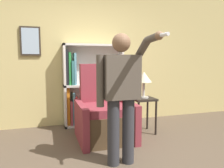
{
  "coord_description": "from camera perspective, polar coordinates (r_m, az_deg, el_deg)",
  "views": [
    {
      "loc": [
        -0.83,
        -2.36,
        1.31
      ],
      "look_at": [
        0.06,
        0.55,
        0.96
      ],
      "focal_mm": 35.0,
      "sensor_mm": 36.0,
      "label": 1
    }
  ],
  "objects": [
    {
      "name": "person_standing",
      "position": [
        2.65,
        2.44,
        -1.81
      ],
      "size": [
        0.58,
        0.78,
        1.62
      ],
      "color": "#2D2D33",
      "rests_on": "ground_plane"
    },
    {
      "name": "wall_back",
      "position": [
        4.47,
        -6.49,
        7.62
      ],
      "size": [
        8.0,
        0.11,
        2.8
      ],
      "color": "tan",
      "rests_on": "ground_plane"
    },
    {
      "name": "ground_plane",
      "position": [
        2.83,
        2.2,
        -21.15
      ],
      "size": [
        14.0,
        14.0,
        0.0
      ],
      "primitive_type": "plane",
      "color": "brown"
    },
    {
      "name": "table_lamp",
      "position": [
        3.85,
        8.3,
        1.49
      ],
      "size": [
        0.28,
        0.28,
        0.46
      ],
      "color": "#B7B2A8",
      "rests_on": "side_table"
    },
    {
      "name": "bookcase",
      "position": [
        4.34,
        -6.5,
        -0.6
      ],
      "size": [
        1.17,
        0.28,
        1.6
      ],
      "color": "silver",
      "rests_on": "ground_plane"
    },
    {
      "name": "side_table",
      "position": [
        3.92,
        8.19,
        -5.53
      ],
      "size": [
        0.39,
        0.39,
        0.63
      ],
      "color": "black",
      "rests_on": "ground_plane"
    },
    {
      "name": "armchair",
      "position": [
        3.65,
        -2.09,
        -8.33
      ],
      "size": [
        0.88,
        0.9,
        1.23
      ],
      "color": "#4C3823",
      "rests_on": "ground_plane"
    }
  ]
}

